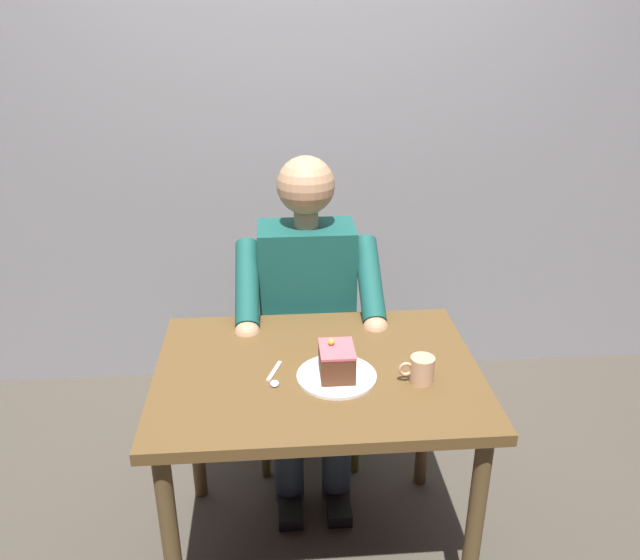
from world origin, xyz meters
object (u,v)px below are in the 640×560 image
(chair, at_px, (306,338))
(coffee_cup, at_px, (421,369))
(cake_slice, at_px, (337,361))
(dining_table, at_px, (317,395))
(seated_person, at_px, (308,320))
(dessert_spoon, at_px, (274,378))

(chair, bearing_deg, coffee_cup, 111.84)
(cake_slice, bearing_deg, coffee_cup, 170.82)
(dining_table, relative_size, cake_slice, 7.71)
(dining_table, xyz_separation_m, coffee_cup, (-0.30, 0.10, 0.14))
(cake_slice, bearing_deg, seated_person, -84.34)
(coffee_cup, xyz_separation_m, dessert_spoon, (0.43, -0.05, -0.04))
(dining_table, xyz_separation_m, dessert_spoon, (0.13, 0.05, 0.10))
(coffee_cup, bearing_deg, cake_slice, -9.18)
(chair, xyz_separation_m, cake_slice, (-0.05, 0.70, 0.31))
(seated_person, bearing_deg, chair, -90.00)
(chair, bearing_deg, cake_slice, 94.31)
(chair, relative_size, coffee_cup, 8.28)
(coffee_cup, bearing_deg, dessert_spoon, -6.28)
(chair, relative_size, cake_slice, 6.89)
(cake_slice, relative_size, coffee_cup, 1.20)
(seated_person, bearing_deg, dessert_spoon, 76.02)
(chair, height_order, cake_slice, chair)
(dining_table, bearing_deg, chair, -90.00)
(seated_person, xyz_separation_m, cake_slice, (-0.05, 0.54, 0.14))
(chair, distance_m, dessert_spoon, 0.76)
(cake_slice, relative_size, dessert_spoon, 0.91)
(seated_person, bearing_deg, coffee_cup, 117.39)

